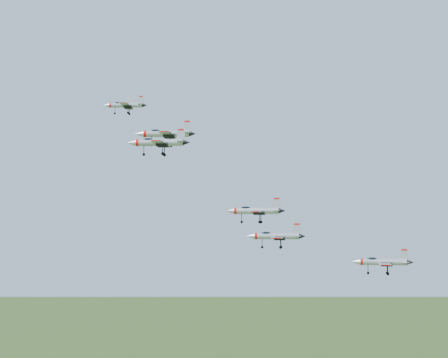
# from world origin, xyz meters

# --- Properties ---
(jet_lead) EXTENTS (10.43, 8.77, 2.80)m
(jet_lead) POSITION_xyz_m (-24.32, 7.53, 149.95)
(jet_lead) COLOR #B7BBC5
(jet_left_high) EXTENTS (13.94, 11.71, 3.74)m
(jet_left_high) POSITION_xyz_m (-13.59, 4.89, 142.52)
(jet_left_high) COLOR #B7BBC5
(jet_right_high) EXTENTS (12.03, 10.07, 3.22)m
(jet_right_high) POSITION_xyz_m (-7.53, -18.23, 137.53)
(jet_right_high) COLOR #B7BBC5
(jet_left_low) EXTENTS (13.03, 10.80, 3.48)m
(jet_left_low) POSITION_xyz_m (11.23, 6.06, 119.58)
(jet_left_low) COLOR #B7BBC5
(jet_right_low) EXTENTS (11.49, 9.48, 3.07)m
(jet_right_low) POSITION_xyz_m (9.83, -12.30, 124.81)
(jet_right_low) COLOR #B7BBC5
(jet_trail) EXTENTS (11.71, 9.61, 3.14)m
(jet_trail) POSITION_xyz_m (33.22, -4.80, 115.03)
(jet_trail) COLOR #B7BBC5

